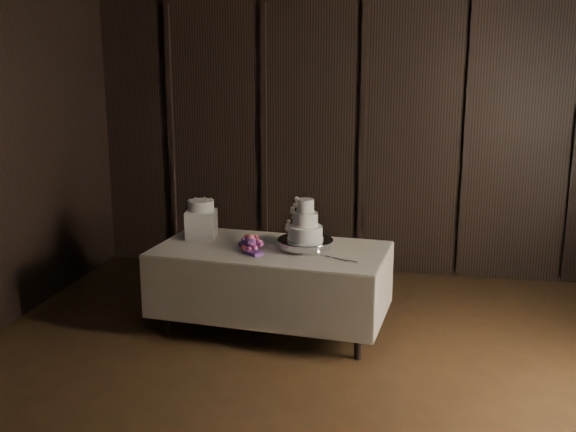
% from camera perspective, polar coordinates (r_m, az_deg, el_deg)
% --- Properties ---
extents(room, '(6.08, 7.08, 3.08)m').
position_cam_1_polar(room, '(4.02, 2.18, 0.76)').
color(room, black).
rests_on(room, ground).
extents(display_table, '(2.08, 1.23, 0.76)m').
position_cam_1_polar(display_table, '(5.96, -1.42, -5.88)').
color(display_table, beige).
rests_on(display_table, ground).
extents(cake_stand, '(0.63, 0.63, 0.09)m').
position_cam_1_polar(cake_stand, '(5.79, 1.46, -2.42)').
color(cake_stand, silver).
rests_on(cake_stand, display_table).
extents(wedding_cake, '(0.34, 0.29, 0.35)m').
position_cam_1_polar(wedding_cake, '(5.73, 1.19, -0.67)').
color(wedding_cake, white).
rests_on(wedding_cake, cake_stand).
extents(bouquet, '(0.43, 0.46, 0.17)m').
position_cam_1_polar(bouquet, '(5.77, -3.19, -2.37)').
color(bouquet, '#D0484C').
rests_on(bouquet, display_table).
extents(box_pedestal, '(0.29, 0.29, 0.25)m').
position_cam_1_polar(box_pedestal, '(6.21, -7.35, -0.68)').
color(box_pedestal, white).
rests_on(box_pedestal, display_table).
extents(small_cake, '(0.24, 0.24, 0.10)m').
position_cam_1_polar(small_cake, '(6.17, -7.39, 0.88)').
color(small_cake, white).
rests_on(small_cake, box_pedestal).
extents(cake_knife, '(0.34, 0.20, 0.01)m').
position_cam_1_polar(cake_knife, '(5.54, 3.95, -3.59)').
color(cake_knife, silver).
rests_on(cake_knife, display_table).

